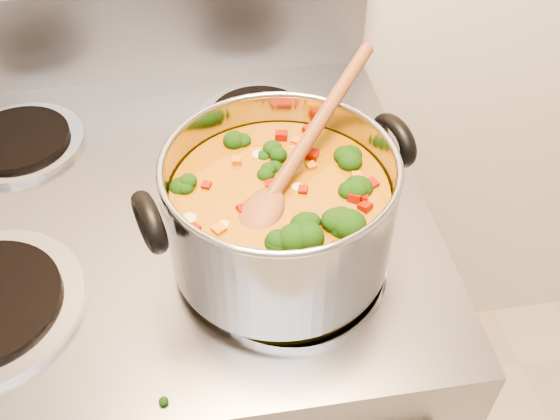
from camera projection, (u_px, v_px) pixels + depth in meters
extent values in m
cube|color=gray|center=(180.00, 372.00, 1.20)|extent=(0.78, 0.68, 0.92)
cube|color=gray|center=(134.00, 34.00, 1.04)|extent=(0.78, 0.03, 0.16)
cylinder|color=#A5A5AD|center=(291.00, 268.00, 0.78)|extent=(0.24, 0.24, 0.01)
cylinder|color=black|center=(291.00, 264.00, 0.77)|extent=(0.19, 0.19, 0.01)
cylinder|color=#A5A5AD|center=(19.00, 143.00, 0.95)|extent=(0.20, 0.20, 0.01)
cylinder|color=black|center=(18.00, 139.00, 0.95)|extent=(0.15, 0.15, 0.01)
cylinder|color=#A5A5AD|center=(259.00, 120.00, 0.99)|extent=(0.20, 0.20, 0.01)
cylinder|color=black|center=(259.00, 116.00, 0.99)|extent=(0.15, 0.15, 0.01)
cylinder|color=#A1A1A9|center=(280.00, 210.00, 0.73)|extent=(0.27, 0.27, 0.14)
torus|color=#A1A1A9|center=(280.00, 164.00, 0.68)|extent=(0.27, 0.27, 0.01)
cylinder|color=#9C630E|center=(280.00, 221.00, 0.74)|extent=(0.25, 0.25, 0.11)
torus|color=black|center=(149.00, 222.00, 0.65)|extent=(0.04, 0.08, 0.08)
torus|color=black|center=(394.00, 140.00, 0.74)|extent=(0.04, 0.08, 0.08)
ellipsoid|color=black|center=(226.00, 212.00, 0.68)|extent=(0.04, 0.04, 0.03)
ellipsoid|color=black|center=(237.00, 188.00, 0.71)|extent=(0.04, 0.04, 0.03)
ellipsoid|color=black|center=(234.00, 183.00, 0.72)|extent=(0.04, 0.04, 0.03)
ellipsoid|color=black|center=(233.00, 195.00, 0.70)|extent=(0.04, 0.04, 0.03)
ellipsoid|color=black|center=(192.00, 183.00, 0.72)|extent=(0.04, 0.04, 0.03)
ellipsoid|color=black|center=(216.00, 193.00, 0.70)|extent=(0.04, 0.04, 0.03)
ellipsoid|color=black|center=(286.00, 188.00, 0.71)|extent=(0.04, 0.04, 0.03)
ellipsoid|color=black|center=(231.00, 138.00, 0.77)|extent=(0.04, 0.04, 0.03)
ellipsoid|color=black|center=(324.00, 215.00, 0.68)|extent=(0.04, 0.04, 0.03)
ellipsoid|color=black|center=(198.00, 210.00, 0.68)|extent=(0.04, 0.04, 0.03)
ellipsoid|color=black|center=(352.00, 167.00, 0.73)|extent=(0.04, 0.04, 0.03)
ellipsoid|color=maroon|center=(331.00, 163.00, 0.74)|extent=(0.01, 0.01, 0.01)
ellipsoid|color=maroon|center=(360.00, 222.00, 0.67)|extent=(0.01, 0.01, 0.01)
ellipsoid|color=maroon|center=(280.00, 242.00, 0.65)|extent=(0.01, 0.01, 0.01)
ellipsoid|color=maroon|center=(277.00, 150.00, 0.76)|extent=(0.01, 0.01, 0.01)
ellipsoid|color=maroon|center=(321.00, 246.00, 0.65)|extent=(0.01, 0.01, 0.01)
ellipsoid|color=maroon|center=(215.00, 200.00, 0.70)|extent=(0.01, 0.01, 0.01)
ellipsoid|color=maroon|center=(257.00, 255.00, 0.64)|extent=(0.01, 0.01, 0.01)
ellipsoid|color=maroon|center=(194.00, 192.00, 0.70)|extent=(0.01, 0.01, 0.01)
ellipsoid|color=maroon|center=(377.00, 212.00, 0.68)|extent=(0.01, 0.01, 0.01)
ellipsoid|color=maroon|center=(280.00, 228.00, 0.66)|extent=(0.01, 0.01, 0.01)
ellipsoid|color=maroon|center=(271.00, 224.00, 0.67)|extent=(0.01, 0.01, 0.01)
ellipsoid|color=maroon|center=(276.00, 140.00, 0.77)|extent=(0.01, 0.01, 0.01)
ellipsoid|color=maroon|center=(314.00, 194.00, 0.70)|extent=(0.01, 0.01, 0.01)
ellipsoid|color=maroon|center=(257.00, 239.00, 0.65)|extent=(0.01, 0.01, 0.01)
ellipsoid|color=#CF5F0B|center=(269.00, 175.00, 0.73)|extent=(0.01, 0.01, 0.01)
ellipsoid|color=#CF5F0B|center=(218.00, 160.00, 0.74)|extent=(0.01, 0.01, 0.01)
ellipsoid|color=#CF5F0B|center=(251.00, 239.00, 0.65)|extent=(0.01, 0.01, 0.01)
ellipsoid|color=#CF5F0B|center=(208.00, 219.00, 0.67)|extent=(0.01, 0.01, 0.01)
ellipsoid|color=#CF5F0B|center=(211.00, 212.00, 0.68)|extent=(0.01, 0.01, 0.01)
ellipsoid|color=#CF5F0B|center=(345.00, 232.00, 0.66)|extent=(0.01, 0.01, 0.01)
ellipsoid|color=#CF5F0B|center=(250.00, 174.00, 0.73)|extent=(0.01, 0.01, 0.01)
ellipsoid|color=#CF5F0B|center=(229.00, 218.00, 0.68)|extent=(0.01, 0.01, 0.01)
ellipsoid|color=tan|center=(223.00, 245.00, 0.65)|extent=(0.02, 0.02, 0.01)
ellipsoid|color=tan|center=(275.00, 210.00, 0.68)|extent=(0.02, 0.02, 0.01)
ellipsoid|color=tan|center=(341.00, 156.00, 0.75)|extent=(0.02, 0.02, 0.01)
ellipsoid|color=tan|center=(267.00, 176.00, 0.72)|extent=(0.02, 0.02, 0.01)
ellipsoid|color=tan|center=(185.00, 215.00, 0.68)|extent=(0.02, 0.02, 0.01)
ellipsoid|color=brown|center=(259.00, 215.00, 0.68)|extent=(0.09, 0.09, 0.04)
cylinder|color=brown|center=(317.00, 125.00, 0.74)|extent=(0.18, 0.22, 0.09)
ellipsoid|color=black|center=(386.00, 171.00, 0.91)|extent=(0.01, 0.01, 0.01)
ellipsoid|color=black|center=(190.00, 201.00, 0.86)|extent=(0.01, 0.01, 0.01)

